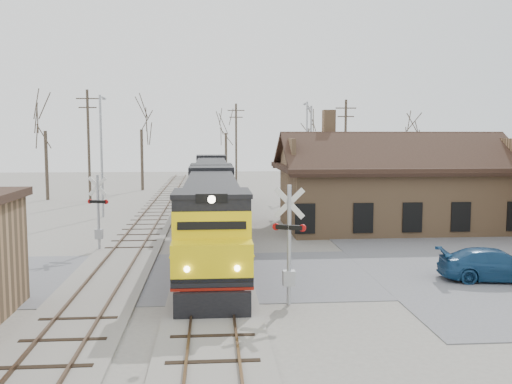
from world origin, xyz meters
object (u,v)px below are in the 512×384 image
(depot, at_px, (391,192))
(locomotive_lead, at_px, (212,218))
(locomotive_trailing, at_px, (211,183))
(parked_car, at_px, (495,265))

(depot, height_order, locomotive_lead, depot)
(locomotive_lead, distance_m, locomotive_trailing, 19.26)
(parked_car, bearing_deg, locomotive_trailing, 34.64)
(depot, xyz_separation_m, locomotive_trailing, (-11.99, 9.91, -0.20))
(locomotive_trailing, bearing_deg, parked_car, -62.96)
(locomotive_lead, relative_size, parked_car, 4.00)
(depot, bearing_deg, parked_car, -89.41)
(depot, height_order, parked_car, depot)
(locomotive_lead, xyz_separation_m, locomotive_trailing, (0.00, 19.26, -0.00))
(depot, distance_m, parked_car, 13.97)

